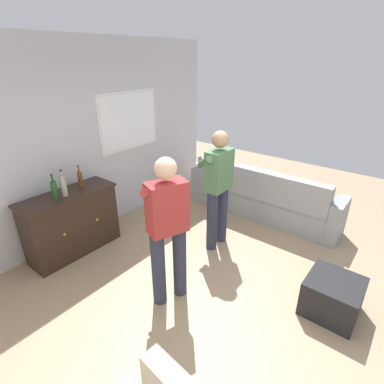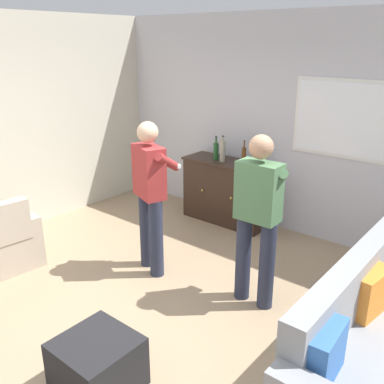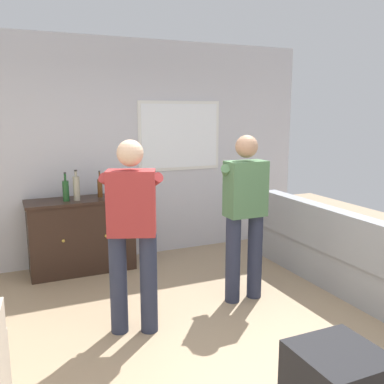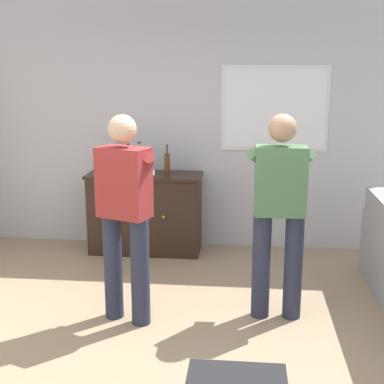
# 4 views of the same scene
# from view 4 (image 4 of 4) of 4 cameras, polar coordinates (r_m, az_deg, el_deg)

# --- Properties ---
(ground) EXTENTS (10.40, 10.40, 0.00)m
(ground) POSITION_cam_4_polar(r_m,az_deg,el_deg) (3.93, -2.51, -17.90)
(ground) COLOR #9E8466
(wall_back_with_window) EXTENTS (5.20, 0.15, 2.80)m
(wall_back_with_window) POSITION_cam_4_polar(r_m,az_deg,el_deg) (6.03, 1.22, 7.36)
(wall_back_with_window) COLOR silver
(wall_back_with_window) RESTS_ON ground
(sideboard_cabinet) EXTENTS (1.25, 0.49, 0.88)m
(sideboard_cabinet) POSITION_cam_4_polar(r_m,az_deg,el_deg) (5.94, -5.00, -2.22)
(sideboard_cabinet) COLOR black
(sideboard_cabinet) RESTS_ON ground
(bottle_wine_green) EXTENTS (0.08, 0.08, 0.36)m
(bottle_wine_green) POSITION_cam_4_polar(r_m,az_deg,el_deg) (5.77, -5.63, 3.28)
(bottle_wine_green) COLOR gray
(bottle_wine_green) RESTS_ON sideboard_cabinet
(bottle_liquor_amber) EXTENTS (0.06, 0.06, 0.32)m
(bottle_liquor_amber) POSITION_cam_4_polar(r_m,az_deg,el_deg) (5.81, -2.67, 3.10)
(bottle_liquor_amber) COLOR #593314
(bottle_liquor_amber) RESTS_ON sideboard_cabinet
(bottle_spirits_clear) EXTENTS (0.07, 0.07, 0.33)m
(bottle_spirits_clear) POSITION_cam_4_polar(r_m,az_deg,el_deg) (5.81, -6.77, 3.11)
(bottle_spirits_clear) COLOR #1E4C23
(bottle_spirits_clear) RESTS_ON sideboard_cabinet
(person_standing_left) EXTENTS (0.52, 0.52, 1.68)m
(person_standing_left) POSITION_cam_4_polar(r_m,az_deg,el_deg) (4.23, -7.11, -1.84)
(person_standing_left) COLOR #282D42
(person_standing_left) RESTS_ON ground
(person_standing_right) EXTENTS (0.56, 0.48, 1.68)m
(person_standing_right) POSITION_cam_4_polar(r_m,az_deg,el_deg) (4.31, 9.30, -1.61)
(person_standing_right) COLOR #282D42
(person_standing_right) RESTS_ON ground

